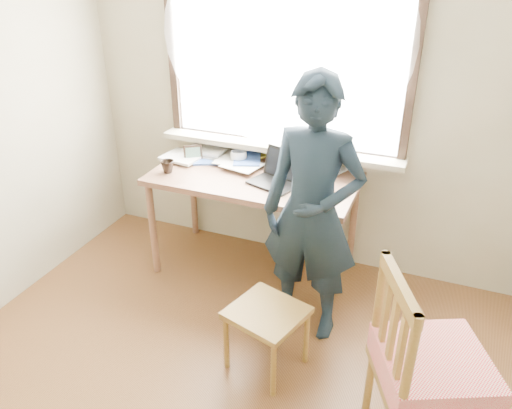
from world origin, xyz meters
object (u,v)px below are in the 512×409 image
at_px(mug_dark, 168,167).
at_px(person, 312,213).
at_px(desk, 254,186).
at_px(laptop, 278,175).
at_px(work_chair, 267,319).
at_px(mug_white, 239,157).
at_px(side_chair, 428,371).

xyz_separation_m(mug_dark, person, (1.17, -0.29, 0.00)).
xyz_separation_m(desk, person, (0.57, -0.46, 0.13)).
xyz_separation_m(desk, laptop, (0.20, -0.04, 0.13)).
xyz_separation_m(work_chair, person, (0.12, 0.45, 0.50)).
relative_size(laptop, person, 0.23).
height_order(mug_white, work_chair, mug_white).
distance_m(laptop, work_chair, 1.04).
distance_m(desk, person, 0.74).
height_order(laptop, mug_white, laptop).
distance_m(laptop, mug_dark, 0.81).
bearing_deg(mug_white, work_chair, -59.45).
bearing_deg(side_chair, person, 136.38).
height_order(mug_dark, side_chair, side_chair).
xyz_separation_m(side_chair, person, (-0.77, 0.73, 0.28)).
xyz_separation_m(laptop, mug_white, (-0.39, 0.22, -0.00)).
relative_size(laptop, mug_dark, 3.99).
relative_size(mug_white, side_chair, 0.12).
bearing_deg(side_chair, mug_white, 137.95).
relative_size(mug_dark, work_chair, 0.20).
height_order(work_chair, person, person).
relative_size(work_chair, person, 0.29).
relative_size(mug_dark, person, 0.06).
bearing_deg(person, side_chair, -41.05).
xyz_separation_m(laptop, side_chair, (1.14, -1.16, -0.29)).
height_order(work_chair, side_chair, side_chair).
relative_size(work_chair, side_chair, 0.47).
xyz_separation_m(desk, side_chair, (1.34, -1.20, -0.15)).
height_order(side_chair, person, person).
relative_size(mug_white, mug_dark, 1.26).
bearing_deg(mug_white, person, -40.38).
relative_size(desk, side_chair, 1.39).
height_order(mug_dark, person, person).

